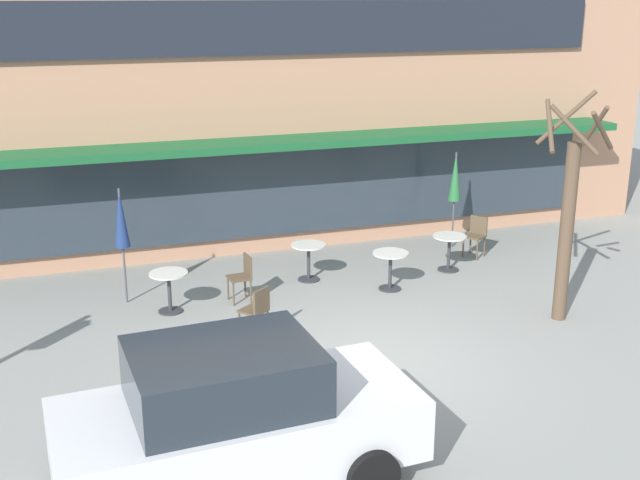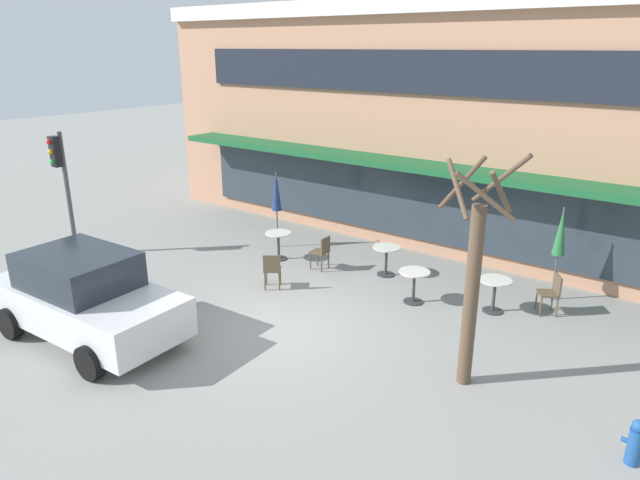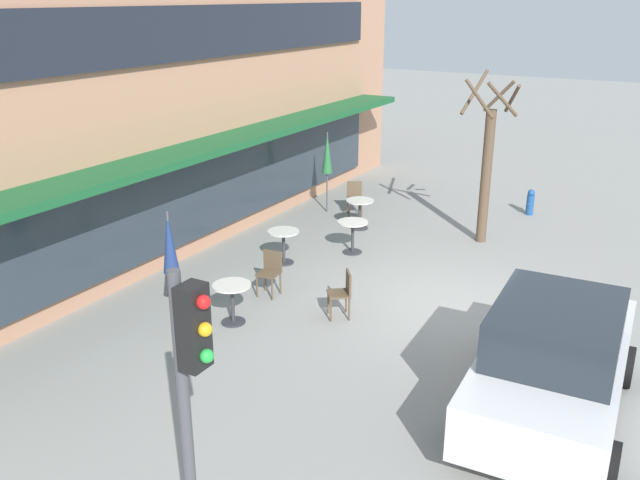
% 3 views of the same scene
% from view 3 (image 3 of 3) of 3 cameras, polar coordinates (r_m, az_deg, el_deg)
% --- Properties ---
extents(ground_plane, '(80.00, 80.00, 0.00)m').
position_cam_3_polar(ground_plane, '(13.31, 10.63, -5.43)').
color(ground_plane, gray).
extents(building_facade, '(19.42, 9.10, 6.78)m').
position_cam_3_polar(building_facade, '(18.04, -20.45, 11.60)').
color(building_facade, tan).
rests_on(building_facade, ground).
extents(cafe_table_near_wall, '(0.70, 0.70, 0.76)m').
position_cam_3_polar(cafe_table_near_wall, '(15.54, 2.77, 0.71)').
color(cafe_table_near_wall, '#333338').
rests_on(cafe_table_near_wall, ground).
extents(cafe_table_streetside, '(0.70, 0.70, 0.76)m').
position_cam_3_polar(cafe_table_streetside, '(12.31, -7.40, -4.78)').
color(cafe_table_streetside, '#333338').
rests_on(cafe_table_streetside, ground).
extents(cafe_table_by_tree, '(0.70, 0.70, 0.76)m').
position_cam_3_polar(cafe_table_by_tree, '(17.18, 3.36, 2.60)').
color(cafe_table_by_tree, '#333338').
rests_on(cafe_table_by_tree, ground).
extents(cafe_table_mid_patio, '(0.70, 0.70, 0.76)m').
position_cam_3_polar(cafe_table_mid_patio, '(14.93, -3.09, -0.11)').
color(cafe_table_mid_patio, '#333338').
rests_on(cafe_table_mid_patio, ground).
extents(patio_umbrella_green_folded, '(0.28, 0.28, 2.20)m').
position_cam_3_polar(patio_umbrella_green_folded, '(11.85, -12.56, -0.28)').
color(patio_umbrella_green_folded, '#4C4C51').
rests_on(patio_umbrella_green_folded, ground).
extents(patio_umbrella_cream_folded, '(0.28, 0.28, 2.20)m').
position_cam_3_polar(patio_umbrella_cream_folded, '(18.26, 0.61, 7.29)').
color(patio_umbrella_cream_folded, '#4C4C51').
rests_on(patio_umbrella_cream_folded, ground).
extents(cafe_chair_0, '(0.55, 0.55, 0.89)m').
position_cam_3_polar(cafe_chair_0, '(18.33, 2.93, 3.76)').
color(cafe_chair_0, brown).
rests_on(cafe_chair_0, ground).
extents(cafe_chair_1, '(0.56, 0.56, 0.89)m').
position_cam_3_polar(cafe_chair_1, '(12.43, 1.94, -4.29)').
color(cafe_chair_1, brown).
rests_on(cafe_chair_1, ground).
extents(cafe_chair_2, '(0.43, 0.43, 0.89)m').
position_cam_3_polar(cafe_chair_2, '(13.40, -4.21, -2.50)').
color(cafe_chair_2, brown).
rests_on(cafe_chair_2, ground).
extents(parked_sedan, '(4.29, 2.19, 1.76)m').
position_cam_3_polar(parked_sedan, '(10.02, 19.07, -9.56)').
color(parked_sedan, silver).
rests_on(parked_sedan, ground).
extents(street_tree, '(1.27, 1.29, 4.00)m').
position_cam_3_polar(street_tree, '(16.36, 13.88, 6.19)').
color(street_tree, brown).
rests_on(street_tree, ground).
extents(traffic_light_pole, '(0.26, 0.44, 3.40)m').
position_cam_3_polar(traffic_light_pole, '(6.39, -10.84, -11.86)').
color(traffic_light_pole, '#47474C').
rests_on(traffic_light_pole, ground).
extents(fire_hydrant, '(0.36, 0.20, 0.71)m').
position_cam_3_polar(fire_hydrant, '(19.19, 17.29, 3.08)').
color(fire_hydrant, '#1E4C8C').
rests_on(fire_hydrant, ground).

